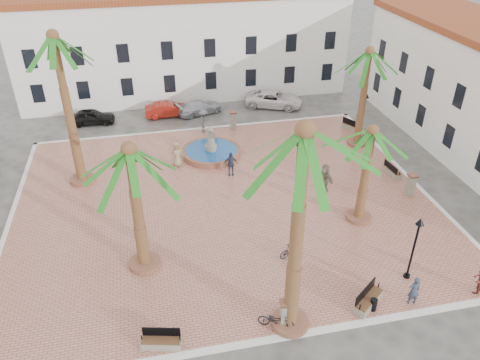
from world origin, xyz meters
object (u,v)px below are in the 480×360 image
(bollard_e, at_px, (411,185))
(cyclist_b, at_px, (479,280))
(palm_s, at_px, (303,156))
(bench_ne, at_px, (352,127))
(car_silver, at_px, (200,107))
(bollard_se, at_px, (285,313))
(palm_sw, at_px, (131,166))
(cyclist_a, at_px, (414,291))
(palm_e, at_px, (371,143))
(pedestrian_north, at_px, (204,121))
(pedestrian_fountain_a, at_px, (177,154))
(pedestrian_fountain_b, at_px, (231,164))
(car_white, at_px, (274,99))
(lamppost_e, at_px, (364,109))
(fountain, at_px, (211,151))
(bench_s, at_px, (161,342))
(lamppost_s, at_px, (416,238))
(litter_bin, at_px, (373,305))
(palm_nw, at_px, (56,53))
(bicycle_a, at_px, (276,320))
(palm_ne, at_px, (368,62))
(bicycle_b, at_px, (292,249))
(bollard_n, at_px, (233,120))
(pedestrian_east, at_px, (325,177))
(car_black, at_px, (92,117))
(car_red, at_px, (168,109))
(bench_e, at_px, (392,171))
(bench_se, at_px, (368,301))

(bollard_e, bearing_deg, cyclist_b, -98.08)
(palm_s, bearing_deg, bench_ne, 58.76)
(car_silver, bearing_deg, bollard_se, 162.46)
(palm_sw, bearing_deg, cyclist_a, -23.82)
(palm_e, distance_m, pedestrian_north, 16.17)
(bench_ne, relative_size, pedestrian_fountain_a, 1.00)
(bollard_e, relative_size, pedestrian_north, 0.80)
(palm_sw, bearing_deg, pedestrian_fountain_b, 52.28)
(car_silver, distance_m, car_white, 6.91)
(bollard_e, xyz_separation_m, pedestrian_fountain_a, (-14.28, 7.01, 0.13))
(lamppost_e, distance_m, pedestrian_fountain_a, 14.45)
(palm_e, relative_size, bollard_e, 4.02)
(fountain, xyz_separation_m, bollard_se, (0.62, -16.68, 0.44))
(palm_e, xyz_separation_m, bench_s, (-12.28, -6.84, -4.84))
(lamppost_s, height_order, car_white, lamppost_s)
(litter_bin, height_order, car_silver, car_silver)
(palm_nw, distance_m, bicycle_a, 19.49)
(palm_ne, bearing_deg, car_silver, 141.91)
(palm_e, xyz_separation_m, bicycle_b, (-5.00, -2.41, -4.64))
(lamppost_e, xyz_separation_m, bollard_n, (-9.19, 4.48, -2.00))
(fountain, distance_m, car_white, 10.93)
(palm_ne, height_order, pedestrian_fountain_b, palm_ne)
(lamppost_e, bearing_deg, palm_ne, -155.89)
(pedestrian_east, relative_size, car_black, 0.50)
(bollard_e, bearing_deg, car_black, 142.17)
(bench_s, relative_size, pedestrian_north, 0.95)
(car_red, height_order, car_white, car_white)
(bollard_n, bearing_deg, palm_ne, -27.42)
(litter_bin, relative_size, cyclist_a, 0.40)
(palm_e, xyz_separation_m, bench_e, (4.46, 4.31, -4.86))
(bench_s, relative_size, pedestrian_east, 0.96)
(bollard_n, bearing_deg, bench_se, -83.36)
(bollard_se, relative_size, car_white, 0.28)
(fountain, height_order, car_black, fountain)
(palm_e, height_order, car_white, palm_e)
(pedestrian_north, bearing_deg, palm_sw, 169.29)
(bollard_n, height_order, bicycle_a, bollard_n)
(lamppost_s, distance_m, car_red, 25.32)
(pedestrian_fountain_a, height_order, car_white, pedestrian_fountain_a)
(car_black, bearing_deg, litter_bin, -146.72)
(fountain, height_order, bicycle_b, fountain)
(car_red, bearing_deg, palm_nw, 144.95)
(lamppost_s, height_order, lamppost_e, lamppost_e)
(lamppost_s, height_order, car_red, lamppost_s)
(palm_s, distance_m, cyclist_a, 10.02)
(bicycle_a, xyz_separation_m, car_black, (-9.20, 24.56, 0.07))
(lamppost_e, distance_m, car_red, 16.76)
(bollard_e, bearing_deg, fountain, 145.03)
(lamppost_s, xyz_separation_m, pedestrian_fountain_b, (-6.80, 11.88, -1.66))
(litter_bin, bearing_deg, palm_s, 180.00)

